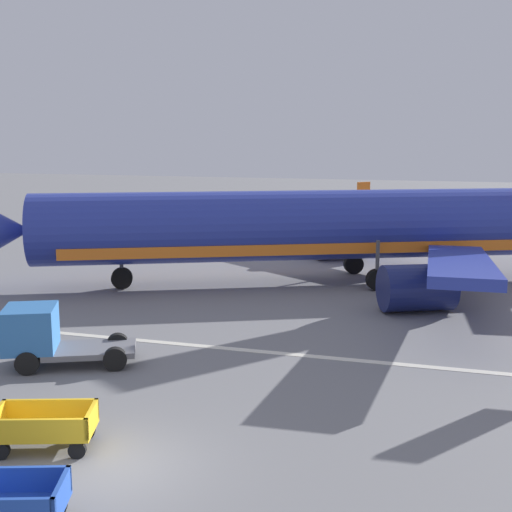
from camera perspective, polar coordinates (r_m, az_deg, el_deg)
ground_plane at (r=17.84m, az=-11.87°, el=-16.66°), size 220.00×220.00×0.00m
apron_stripe at (r=26.26m, az=-1.48°, el=-7.63°), size 120.00×0.36×0.01m
airplane at (r=37.64m, az=6.81°, el=2.41°), size 35.58×29.21×11.34m
baggage_cart_nearest at (r=15.72m, az=-20.10°, el=-18.47°), size 3.60×2.13×1.07m
baggage_cart_second_in_row at (r=19.02m, az=-16.93°, el=-13.16°), size 3.60×2.12×1.07m
service_truck_beside_carts at (r=25.26m, az=-16.81°, el=-6.18°), size 4.77×3.57×2.10m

